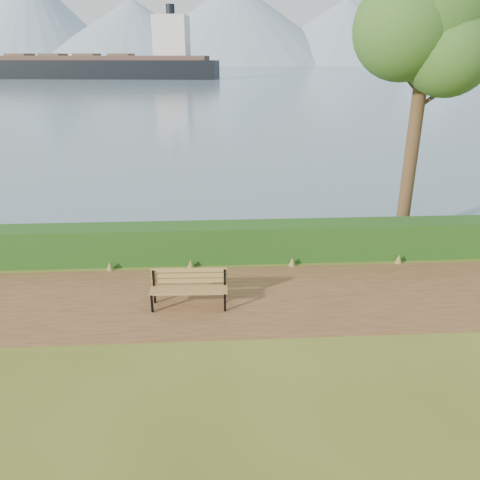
{
  "coord_description": "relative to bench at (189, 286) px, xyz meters",
  "views": [
    {
      "loc": [
        -0.47,
        -9.24,
        5.18
      ],
      "look_at": [
        0.15,
        1.2,
        1.1
      ],
      "focal_mm": 35.0,
      "sensor_mm": 36.0,
      "label": 1
    }
  ],
  "objects": [
    {
      "name": "bench",
      "position": [
        0.0,
        0.0,
        0.0
      ],
      "size": [
        1.71,
        0.55,
        0.85
      ],
      "rotation": [
        0.0,
        0.0,
        -0.03
      ],
      "color": "black",
      "rests_on": "ground"
    },
    {
      "name": "tree",
      "position": [
        6.35,
        3.91,
        5.59
      ],
      "size": [
        4.12,
        3.39,
        8.17
      ],
      "rotation": [
        0.0,
        0.0,
        0.11
      ],
      "color": "#372616",
      "rests_on": "ground"
    },
    {
      "name": "hedge",
      "position": [
        1.05,
        2.54,
        0.01
      ],
      "size": [
        32.0,
        0.85,
        1.0
      ],
      "primitive_type": "cube",
      "color": "#143F12",
      "rests_on": "ground"
    },
    {
      "name": "water",
      "position": [
        1.05,
        259.94,
        -0.48
      ],
      "size": [
        700.0,
        510.0,
        0.0
      ],
      "primitive_type": "cube",
      "color": "slate",
      "rests_on": "ground"
    },
    {
      "name": "mountains",
      "position": [
        -8.12,
        405.99,
        27.21
      ],
      "size": [
        585.0,
        190.0,
        70.0
      ],
      "color": "#7B91A5",
      "rests_on": "ground"
    },
    {
      "name": "cargo_ship",
      "position": [
        -27.34,
        124.43,
        2.43
      ],
      "size": [
        65.34,
        19.21,
        19.6
      ],
      "rotation": [
        0.0,
        0.0,
        -0.14
      ],
      "color": "black",
      "rests_on": "ground"
    },
    {
      "name": "path",
      "position": [
        1.05,
        0.24,
        -0.48
      ],
      "size": [
        40.0,
        3.4,
        0.01
      ],
      "primitive_type": "cube",
      "color": "#56341D",
      "rests_on": "ground"
    },
    {
      "name": "ground",
      "position": [
        1.05,
        -0.06,
        -0.49
      ],
      "size": [
        140.0,
        140.0,
        0.0
      ],
      "primitive_type": "plane",
      "color": "#4D5919",
      "rests_on": "ground"
    }
  ]
}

